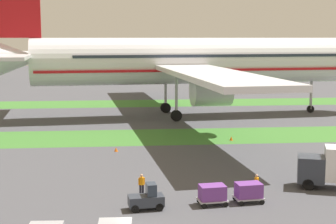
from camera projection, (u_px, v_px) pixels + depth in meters
name	position (u px, v px, depth m)	size (l,w,h in m)	color
grass_strip_near	(130.00, 137.00, 64.87)	(320.00, 10.67, 0.01)	#3D752D
grass_strip_far	(127.00, 103.00, 97.70)	(320.00, 10.67, 0.01)	#3D752D
airliner	(187.00, 61.00, 80.69)	(61.65, 76.34, 24.86)	silver
baggage_tug	(147.00, 199.00, 37.65)	(2.73, 1.57, 1.97)	#2D333D
cargo_dolly_lead	(212.00, 193.00, 38.62)	(2.35, 1.73, 1.55)	#A3A3A8
cargo_dolly_second	(249.00, 191.00, 39.19)	(2.35, 1.73, 1.55)	#A3A3A8
ground_crew_marshaller	(142.00, 184.00, 41.08)	(0.53, 0.36, 1.74)	black
ground_crew_loader	(257.00, 184.00, 41.00)	(0.36, 0.56, 1.74)	black
taxiway_marker_1	(116.00, 149.00, 56.80)	(0.44, 0.44, 0.47)	orange
taxiway_marker_2	(231.00, 138.00, 62.84)	(0.44, 0.44, 0.52)	orange
distant_tree_line	(66.00, 56.00, 143.37)	(193.27, 9.50, 12.32)	#4C3823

